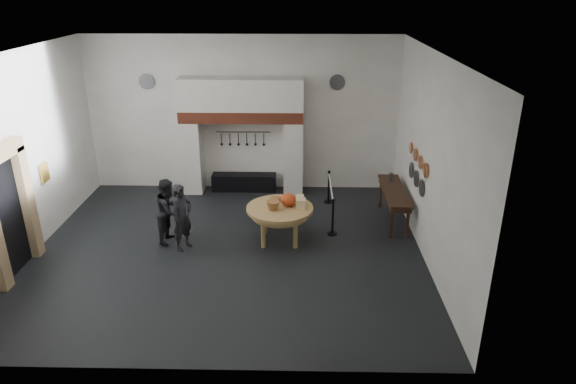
{
  "coord_description": "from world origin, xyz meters",
  "views": [
    {
      "loc": [
        1.63,
        -10.57,
        5.87
      ],
      "look_at": [
        1.39,
        0.33,
        1.35
      ],
      "focal_mm": 32.0,
      "sensor_mm": 36.0,
      "label": 1
    }
  ],
  "objects_px": {
    "visitor_near": "(182,217)",
    "barrier_post_far": "(329,187)",
    "iron_range": "(244,182)",
    "visitor_far": "(169,210)",
    "work_table": "(280,209)",
    "side_table": "(395,190)",
    "barrier_post_near": "(333,218)"
  },
  "relations": [
    {
      "from": "barrier_post_far",
      "to": "side_table",
      "type": "bearing_deg",
      "value": -36.8
    },
    {
      "from": "iron_range",
      "to": "barrier_post_far",
      "type": "bearing_deg",
      "value": -19.22
    },
    {
      "from": "iron_range",
      "to": "side_table",
      "type": "relative_size",
      "value": 0.86
    },
    {
      "from": "work_table",
      "to": "side_table",
      "type": "relative_size",
      "value": 0.72
    },
    {
      "from": "visitor_near",
      "to": "barrier_post_far",
      "type": "height_order",
      "value": "visitor_near"
    },
    {
      "from": "barrier_post_near",
      "to": "barrier_post_far",
      "type": "height_order",
      "value": "same"
    },
    {
      "from": "visitor_near",
      "to": "side_table",
      "type": "relative_size",
      "value": 0.73
    },
    {
      "from": "iron_range",
      "to": "visitor_far",
      "type": "xyz_separation_m",
      "value": [
        -1.45,
        -3.26,
        0.54
      ]
    },
    {
      "from": "iron_range",
      "to": "side_table",
      "type": "height_order",
      "value": "side_table"
    },
    {
      "from": "barrier_post_near",
      "to": "barrier_post_far",
      "type": "distance_m",
      "value": 2.0
    },
    {
      "from": "visitor_far",
      "to": "work_table",
      "type": "bearing_deg",
      "value": -77.3
    },
    {
      "from": "visitor_far",
      "to": "side_table",
      "type": "relative_size",
      "value": 0.72
    },
    {
      "from": "work_table",
      "to": "barrier_post_far",
      "type": "xyz_separation_m",
      "value": [
        1.29,
        2.33,
        -0.39
      ]
    },
    {
      "from": "visitor_near",
      "to": "barrier_post_far",
      "type": "distance_m",
      "value": 4.51
    },
    {
      "from": "side_table",
      "to": "work_table",
      "type": "bearing_deg",
      "value": -158.97
    },
    {
      "from": "visitor_near",
      "to": "barrier_post_near",
      "type": "bearing_deg",
      "value": -46.37
    },
    {
      "from": "visitor_near",
      "to": "barrier_post_far",
      "type": "bearing_deg",
      "value": -20.67
    },
    {
      "from": "visitor_far",
      "to": "iron_range",
      "type": "bearing_deg",
      "value": -12.64
    },
    {
      "from": "iron_range",
      "to": "barrier_post_far",
      "type": "relative_size",
      "value": 2.11
    },
    {
      "from": "iron_range",
      "to": "visitor_far",
      "type": "height_order",
      "value": "visitor_far"
    },
    {
      "from": "visitor_far",
      "to": "barrier_post_near",
      "type": "xyz_separation_m",
      "value": [
        3.93,
        0.39,
        -0.34
      ]
    },
    {
      "from": "iron_range",
      "to": "side_table",
      "type": "bearing_deg",
      "value": -26.85
    },
    {
      "from": "iron_range",
      "to": "work_table",
      "type": "relative_size",
      "value": 1.19
    },
    {
      "from": "iron_range",
      "to": "barrier_post_far",
      "type": "height_order",
      "value": "barrier_post_far"
    },
    {
      "from": "iron_range",
      "to": "barrier_post_near",
      "type": "xyz_separation_m",
      "value": [
        2.48,
        -2.87,
        0.2
      ]
    },
    {
      "from": "work_table",
      "to": "visitor_far",
      "type": "bearing_deg",
      "value": -178.66
    },
    {
      "from": "visitor_near",
      "to": "side_table",
      "type": "height_order",
      "value": "visitor_near"
    },
    {
      "from": "barrier_post_far",
      "to": "iron_range",
      "type": "bearing_deg",
      "value": 160.78
    },
    {
      "from": "work_table",
      "to": "barrier_post_near",
      "type": "xyz_separation_m",
      "value": [
        1.29,
        0.33,
        -0.39
      ]
    },
    {
      "from": "visitor_near",
      "to": "barrier_post_near",
      "type": "distance_m",
      "value": 3.64
    },
    {
      "from": "barrier_post_far",
      "to": "barrier_post_near",
      "type": "bearing_deg",
      "value": -90.0
    },
    {
      "from": "visitor_near",
      "to": "barrier_post_near",
      "type": "xyz_separation_m",
      "value": [
        3.53,
        0.79,
        -0.36
      ]
    }
  ]
}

